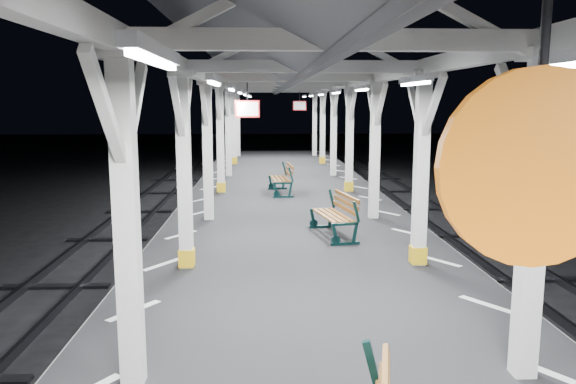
{
  "coord_description": "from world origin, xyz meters",
  "views": [
    {
      "loc": [
        -0.68,
        -7.35,
        3.81
      ],
      "look_at": [
        -0.24,
        2.63,
        2.2
      ],
      "focal_mm": 35.0,
      "sensor_mm": 36.0,
      "label": 1
    }
  ],
  "objects": [
    {
      "name": "canopy",
      "position": [
        0.0,
        -0.01,
        4.56
      ],
      "size": [
        5.4,
        49.0,
        4.65
      ],
      "color": "silver",
      "rests_on": "platform"
    },
    {
      "name": "hazard_stripes_left",
      "position": [
        -2.45,
        0.0,
        1.0
      ],
      "size": [
        1.0,
        48.0,
        0.01
      ],
      "primitive_type": "cube",
      "color": "silver",
      "rests_on": "platform"
    },
    {
      "name": "ground",
      "position": [
        0.0,
        0.0,
        0.0
      ],
      "size": [
        120.0,
        120.0,
        0.0
      ],
      "primitive_type": "plane",
      "color": "black",
      "rests_on": "ground"
    },
    {
      "name": "hazard_stripes_right",
      "position": [
        2.45,
        0.0,
        1.0
      ],
      "size": [
        1.0,
        48.0,
        0.01
      ],
      "primitive_type": "cube",
      "color": "silver",
      "rests_on": "platform"
    },
    {
      "name": "bench_far",
      "position": [
        -0.07,
        9.79,
        1.49
      ],
      "size": [
        0.77,
        1.74,
        0.92
      ],
      "rotation": [
        0.0,
        0.0,
        0.08
      ],
      "color": "black",
      "rests_on": "platform"
    },
    {
      "name": "bench_mid",
      "position": [
        0.88,
        4.19,
        1.47
      ],
      "size": [
        0.9,
        1.73,
        0.89
      ],
      "rotation": [
        0.0,
        0.0,
        0.19
      ],
      "color": "black",
      "rests_on": "platform"
    },
    {
      "name": "platform",
      "position": [
        0.0,
        0.0,
        0.5
      ],
      "size": [
        6.0,
        50.0,
        1.0
      ],
      "primitive_type": "cube",
      "color": "black",
      "rests_on": "ground"
    }
  ]
}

